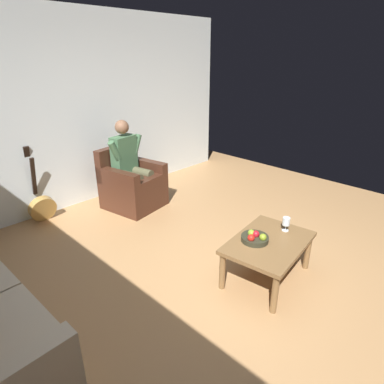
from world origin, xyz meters
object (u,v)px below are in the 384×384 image
Objects in this scene: guitar at (42,206)px; wine_glass_near at (286,222)px; person_seated at (130,162)px; armchair at (132,185)px; coffee_table at (268,246)px; fruit_bowl at (255,238)px.

guitar is 6.81× the size of wine_glass_near.
person_seated is 8.50× the size of wine_glass_near.
coffee_table is (0.10, 2.38, 0.05)m from armchair.
armchair is 0.36m from person_seated.
guitar is 3.79× the size of fruit_bowl.
wine_glass_near is (-0.19, 2.38, -0.15)m from person_seated.
person_seated is 2.29m from fruit_bowl.
person_seated reaches higher than guitar.
coffee_table is 6.59× the size of wine_glass_near.
armchair is at bearing -94.98° from fruit_bowl.
armchair is at bearing -92.39° from coffee_table.
wine_glass_near is 0.56× the size of fruit_bowl.
fruit_bowl is (0.20, 2.28, 0.15)m from armchair.
wine_glass_near reaches higher than fruit_bowl.
person_seated is 1.33m from guitar.
coffee_table is at bearing 109.87° from guitar.
armchair is 5.86× the size of wine_glass_near.
armchair is at bearing -85.35° from wine_glass_near.
guitar is 3.19m from wine_glass_near.
fruit_bowl is at bearing 108.71° from guitar.
fruit_bowl is at bearing -15.61° from wine_glass_near.
person_seated is 1.25× the size of guitar.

